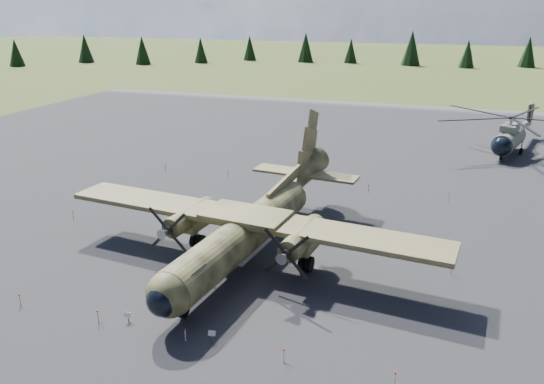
% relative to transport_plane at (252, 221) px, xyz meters
% --- Properties ---
extents(ground, '(500.00, 500.00, 0.00)m').
position_rel_transport_plane_xyz_m(ground, '(-1.75, 1.71, -2.87)').
color(ground, '#475425').
rests_on(ground, ground).
extents(apron, '(120.00, 120.00, 0.04)m').
position_rel_transport_plane_xyz_m(apron, '(-1.75, 11.71, -2.87)').
color(apron, '#515155').
rests_on(apron, ground).
extents(transport_plane, '(30.40, 27.50, 10.00)m').
position_rel_transport_plane_xyz_m(transport_plane, '(0.00, 0.00, 0.00)').
color(transport_plane, '#36361D').
rests_on(transport_plane, ground).
extents(helicopter_near, '(25.04, 25.61, 5.13)m').
position_rel_transport_plane_xyz_m(helicopter_near, '(21.12, 38.45, 0.77)').
color(helicopter_near, slate).
rests_on(helicopter_near, ground).
extents(info_placard_left, '(0.42, 0.19, 0.65)m').
position_rel_transport_plane_xyz_m(info_placard_left, '(-4.04, -11.15, -2.44)').
color(info_placard_left, gray).
rests_on(info_placard_left, ground).
extents(info_placard_right, '(0.46, 0.26, 0.69)m').
position_rel_transport_plane_xyz_m(info_placard_right, '(1.72, -11.29, -2.42)').
color(info_placard_right, gray).
rests_on(info_placard_right, ground).
extents(barrier_fence, '(33.12, 29.62, 0.85)m').
position_rel_transport_plane_xyz_m(barrier_fence, '(-2.21, 1.63, -2.37)').
color(barrier_fence, silver).
rests_on(barrier_fence, ground).
extents(treeline, '(319.82, 313.54, 10.99)m').
position_rel_transport_plane_xyz_m(treeline, '(-0.84, 2.58, 1.81)').
color(treeline, black).
rests_on(treeline, ground).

